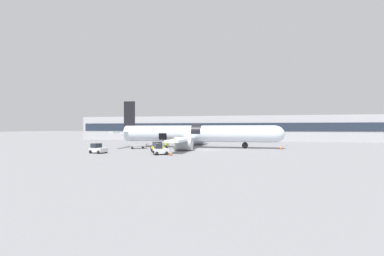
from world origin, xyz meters
TOP-DOWN VIEW (x-y plane):
  - ground_plane at (0.00, 0.00)m, footprint 500.00×500.00m
  - terminal_strip at (0.00, 41.04)m, footprint 100.99×12.46m
  - airplane at (-3.20, 5.36)m, footprint 36.03×30.17m
  - baggage_tug_lead at (-5.74, -10.12)m, footprint 2.82×2.64m
  - baggage_tug_mid at (-7.58, -5.86)m, footprint 3.13×3.34m
  - baggage_tug_rear at (-16.70, -9.89)m, footprint 3.12×2.55m
  - baggage_cart_loading at (-9.55, 1.77)m, footprint 3.86×2.72m
  - baggage_cart_queued at (-13.95, 0.41)m, footprint 3.92×2.92m
  - ground_crew_loader_a at (-5.94, 2.50)m, footprint 0.54×0.43m
  - ground_crew_loader_b at (-5.59, 1.23)m, footprint 0.48×0.54m
  - ground_crew_driver at (-7.74, -0.61)m, footprint 0.56×0.56m
  - ground_crew_supervisor at (-5.30, 0.37)m, footprint 0.52×0.52m
  - suitcase_on_tarmac_upright at (-10.77, -0.65)m, footprint 0.34×0.26m
  - safety_cone_nose at (14.21, 4.43)m, footprint 0.57×0.57m
  - safety_cone_engine_left at (-3.74, -10.75)m, footprint 0.51×0.51m
  - safety_cone_wingtip at (-2.65, -1.42)m, footprint 0.63×0.63m

SIDE VIEW (x-z plane):
  - ground_plane at x=0.00m, z-range 0.00..0.00m
  - safety_cone_wingtip at x=-2.65m, z-range -0.02..0.63m
  - safety_cone_nose at x=14.21m, z-range -0.02..0.68m
  - safety_cone_engine_left at x=-3.74m, z-range -0.02..0.70m
  - suitcase_on_tarmac_upright at x=-10.77m, z-range -0.05..0.76m
  - baggage_cart_queued at x=-13.95m, z-range 0.00..1.04m
  - baggage_cart_loading at x=-9.55m, z-range -0.01..1.07m
  - baggage_tug_rear at x=-16.70m, z-range -0.11..1.51m
  - baggage_tug_lead at x=-5.74m, z-range -0.15..1.63m
  - baggage_tug_mid at x=-7.58m, z-range -0.13..1.63m
  - ground_crew_loader_a at x=-5.94m, z-range 0.04..1.60m
  - ground_crew_loader_b at x=-5.59m, z-range 0.04..1.63m
  - ground_crew_supervisor at x=-5.30m, z-range 0.04..1.68m
  - ground_crew_driver at x=-7.74m, z-range 0.05..1.79m
  - airplane at x=-3.20m, z-range -2.26..7.94m
  - terminal_strip at x=0.00m, z-range 0.00..8.15m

